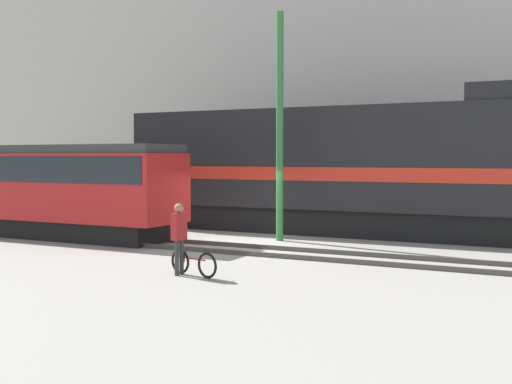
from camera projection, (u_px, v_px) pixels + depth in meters
ground_plane at (239, 244)px, 21.60m from camera, size 120.00×120.00×0.00m
track_near at (218, 247)px, 20.32m from camera, size 60.00×1.50×0.14m
track_far at (291, 229)px, 25.42m from camera, size 60.00×1.51×0.14m
building_backdrop at (358, 83)px, 32.42m from camera, size 49.11×6.00×13.37m
freight_locomotive at (333, 168)px, 24.50m from camera, size 16.32×3.04×5.36m
streetcar at (62, 185)px, 23.17m from camera, size 9.42×2.54×3.36m
bicycle at (193, 263)px, 15.77m from camera, size 1.55×0.54×0.69m
person at (179, 231)px, 15.85m from camera, size 0.30×0.40×1.79m
utility_pole_left at (280, 127)px, 22.28m from camera, size 0.25×0.25×7.94m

